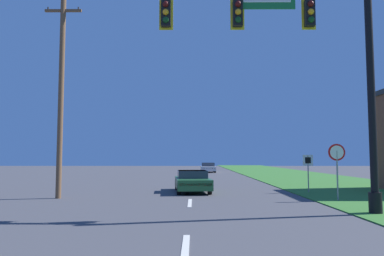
% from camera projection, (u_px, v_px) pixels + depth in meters
% --- Properties ---
extents(grass_verge_right, '(10.00, 110.00, 0.04)m').
position_uv_depth(grass_verge_right, '(315.00, 180.00, 31.79)').
color(grass_verge_right, '#38752D').
rests_on(grass_verge_right, ground).
extents(road_center_line, '(0.16, 34.80, 0.01)m').
position_uv_depth(road_center_line, '(191.00, 187.00, 23.88)').
color(road_center_line, silver).
rests_on(road_center_line, ground).
extents(signal_mast, '(8.35, 0.47, 8.74)m').
position_uv_depth(signal_mast, '(311.00, 58.00, 13.20)').
color(signal_mast, black).
rests_on(signal_mast, grass_verge_right).
extents(car_ahead, '(2.17, 4.48, 1.19)m').
position_uv_depth(car_ahead, '(192.00, 181.00, 20.97)').
color(car_ahead, black).
rests_on(car_ahead, ground).
extents(far_car, '(1.82, 4.54, 1.19)m').
position_uv_depth(far_car, '(208.00, 167.00, 47.97)').
color(far_car, black).
rests_on(far_car, ground).
extents(stop_sign, '(0.76, 0.07, 2.50)m').
position_uv_depth(stop_sign, '(337.00, 159.00, 16.78)').
color(stop_sign, gray).
rests_on(stop_sign, grass_verge_right).
extents(route_sign_post, '(0.55, 0.06, 2.03)m').
position_uv_depth(route_sign_post, '(308.00, 165.00, 20.53)').
color(route_sign_post, gray).
rests_on(route_sign_post, grass_verge_right).
extents(utility_pole_near, '(1.80, 0.26, 10.03)m').
position_uv_depth(utility_pole_near, '(61.00, 90.00, 18.07)').
color(utility_pole_near, brown).
rests_on(utility_pole_near, ground).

